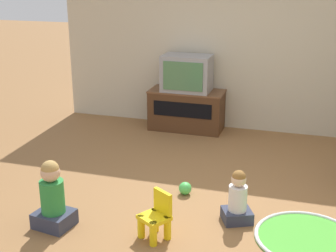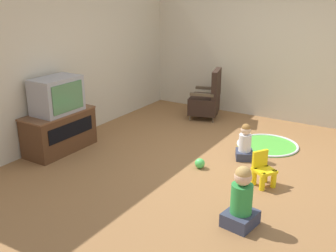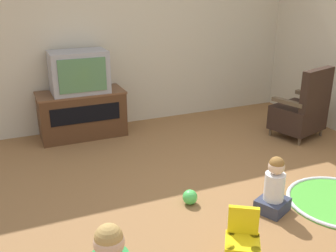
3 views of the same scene
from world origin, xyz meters
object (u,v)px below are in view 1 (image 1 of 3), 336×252
Objects in this scene: television at (187,73)px; child_watching_center at (53,198)px; toy_ball at (185,188)px; yellow_kid_chair at (156,219)px; child_watching_left at (238,200)px; tv_cabinet at (187,109)px.

television is 1.06× the size of child_watching_center.
child_watching_center is at bearing -98.70° from television.
television is 2.30m from toy_ball.
toy_ball is (0.03, 0.90, -0.11)m from yellow_kid_chair.
television is at bearing 104.60° from toy_ball.
television reaches higher than child_watching_left.
child_watching_left is 0.80× the size of child_watching_center.
child_watching_left is (1.17, -2.49, -0.64)m from television.
yellow_kid_chair is at bearing -167.94° from child_watching_left.
tv_cabinet reaches higher than child_watching_left.
child_watching_left is at bearing -32.76° from toy_ball.
child_watching_center is (-0.99, -0.10, 0.11)m from yellow_kid_chair.
child_watching_left is 1.75m from child_watching_center.
yellow_kid_chair reaches higher than toy_ball.
child_watching_left is (1.17, -2.51, -0.08)m from tv_cabinet.
toy_ball is at bearing -75.40° from television.
television reaches higher than toy_ball.
toy_ball is (-0.63, 0.40, -0.16)m from child_watching_left.
child_watching_left is at bearing -65.00° from tv_cabinet.
tv_cabinet is 2.08× the size of child_watching_left.
toy_ball is at bearing 53.14° from child_watching_center.
child_watching_center reaches higher than toy_ball.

